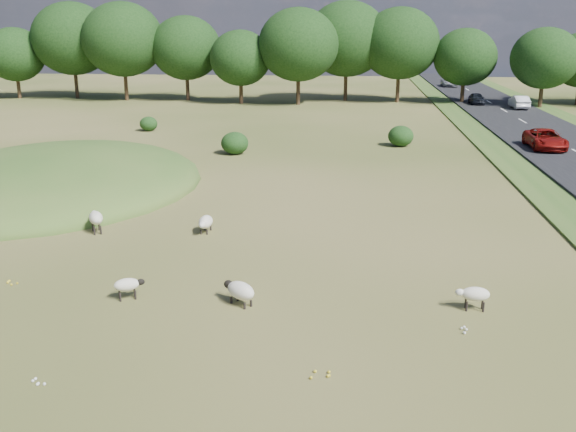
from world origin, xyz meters
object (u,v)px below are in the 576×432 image
object	(u,v)px
sheep_4	(240,290)
car_3	(519,102)
sheep_3	(128,285)
sheep_1	(205,222)
car_7	(545,139)
car_6	(467,78)
car_2	(449,82)
sheep_2	(96,218)
car_5	(477,98)
sheep_0	(474,294)

from	to	relation	value
sheep_4	car_3	bearing A→B (deg)	-73.07
sheep_3	sheep_1	bearing A→B (deg)	56.49
sheep_3	car_3	bearing A→B (deg)	38.50
sheep_4	car_7	distance (m)	32.98
car_3	car_6	xyz separation A→B (m)	(0.00, 34.55, -0.02)
sheep_4	car_2	bearing A→B (deg)	-63.62
sheep_2	car_5	size ratio (longest dim) A/B	0.36
car_7	car_3	bearing A→B (deg)	81.11
sheep_0	car_5	world-z (taller)	car_5
car_6	car_7	world-z (taller)	car_7
car_3	car_5	size ratio (longest dim) A/B	1.13
sheep_4	car_7	xyz separation A→B (m)	(16.91, 28.31, 0.44)
sheep_3	sheep_0	bearing A→B (deg)	-24.90
sheep_0	car_3	bearing A→B (deg)	-103.55
sheep_0	sheep_3	xyz separation A→B (m)	(-11.04, -0.33, -0.04)
sheep_3	car_7	xyz separation A→B (m)	(20.61, 28.28, 0.42)
car_2	car_7	xyz separation A→B (m)	(0.00, -50.93, 0.04)
sheep_3	sheep_4	bearing A→B (deg)	-27.04
sheep_1	car_5	size ratio (longest dim) A/B	0.35
sheep_4	sheep_2	bearing A→B (deg)	-3.63
sheep_2	sheep_4	size ratio (longest dim) A/B	1.02
car_3	car_6	world-z (taller)	car_3
sheep_3	car_7	bearing A→B (deg)	27.32
sheep_3	car_6	xyz separation A→B (m)	(24.41, 87.13, 0.41)
sheep_4	car_3	size ratio (longest dim) A/B	0.31
car_2	sheep_2	bearing A→B (deg)	-108.63
car_3	sheep_4	bearing A→B (deg)	68.51
sheep_2	car_3	xyz separation A→B (m)	(28.23, 45.83, 0.28)
car_2	car_7	world-z (taller)	car_7
car_3	car_7	distance (m)	24.60
sheep_0	sheep_2	xyz separation A→B (m)	(-14.86, 6.43, 0.11)
sheep_3	car_2	size ratio (longest dim) A/B	0.22
car_3	car_5	world-z (taller)	car_3
sheep_2	car_3	world-z (taller)	car_3
sheep_1	car_7	size ratio (longest dim) A/B	0.26
car_5	car_7	size ratio (longest dim) A/B	0.75
sheep_3	sheep_4	size ratio (longest dim) A/B	0.79
sheep_1	car_7	bearing A→B (deg)	138.94
sheep_1	car_5	distance (m)	52.88
sheep_0	sheep_3	world-z (taller)	sheep_0
sheep_2	car_3	bearing A→B (deg)	-60.29
sheep_3	car_6	size ratio (longest dim) A/B	0.22
sheep_0	sheep_4	distance (m)	7.35
car_5	car_7	distance (m)	28.01
car_5	sheep_1	bearing A→B (deg)	-111.91
sheep_0	car_2	size ratio (longest dim) A/B	0.23
car_2	car_5	bearing A→B (deg)	-90.00
car_3	car_7	size ratio (longest dim) A/B	0.85
sheep_3	car_2	world-z (taller)	car_2
sheep_0	sheep_4	world-z (taller)	sheep_0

